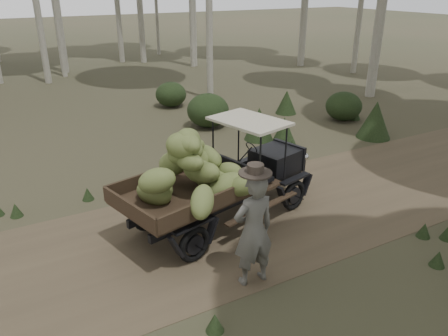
{
  "coord_description": "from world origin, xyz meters",
  "views": [
    {
      "loc": [
        -1.67,
        -6.67,
        4.6
      ],
      "look_at": [
        2.19,
        0.3,
        1.17
      ],
      "focal_mm": 35.0,
      "sensor_mm": 36.0,
      "label": 1
    }
  ],
  "objects": [
    {
      "name": "farmer",
      "position": [
        1.61,
        -1.71,
        1.0
      ],
      "size": [
        0.72,
        0.53,
        2.1
      ],
      "rotation": [
        0.0,
        0.0,
        3.11
      ],
      "color": "#575650",
      "rests_on": "ground"
    },
    {
      "name": "ground",
      "position": [
        0.0,
        0.0,
        0.0
      ],
      "size": [
        120.0,
        120.0,
        0.0
      ],
      "primitive_type": "plane",
      "color": "#473D2B",
      "rests_on": "ground"
    },
    {
      "name": "dirt_track",
      "position": [
        0.0,
        0.0,
        0.0
      ],
      "size": [
        70.0,
        4.0,
        0.01
      ],
      "primitive_type": "cube",
      "color": "brown",
      "rests_on": "ground"
    },
    {
      "name": "banana_truck",
      "position": [
        1.71,
        0.13,
        1.3
      ],
      "size": [
        4.6,
        2.76,
        2.21
      ],
      "rotation": [
        0.0,
        0.0,
        0.25
      ],
      "color": "black",
      "rests_on": "ground"
    },
    {
      "name": "undergrowth",
      "position": [
        -0.98,
        0.24,
        0.55
      ],
      "size": [
        22.17,
        23.85,
        1.31
      ],
      "color": "#233319",
      "rests_on": "ground"
    }
  ]
}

